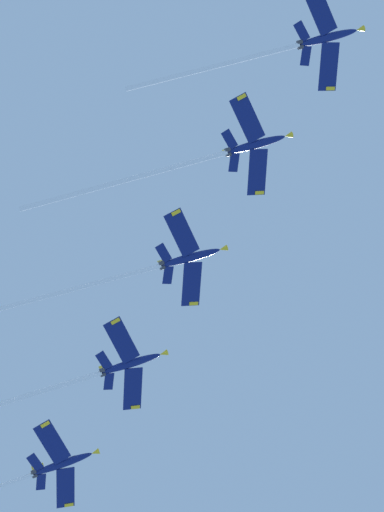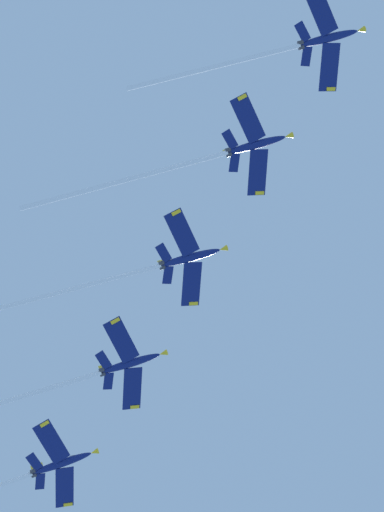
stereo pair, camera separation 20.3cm
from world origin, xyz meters
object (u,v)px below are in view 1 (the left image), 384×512
jet_fifth (23,478)px  jet_fourth (88,377)px  jet_second (202,159)px  jet_third (141,271)px  jet_lead (288,48)px

jet_fifth → jet_fourth: bearing=96.4°
jet_second → jet_third: (1.01, -23.28, -5.26)m
jet_lead → jet_fifth: size_ratio=0.94×
jet_lead → jet_second: jet_lead is taller
jet_lead → jet_fifth: jet_lead is taller
jet_third → jet_fourth: 22.98m
jet_second → jet_third: jet_second is taller
jet_second → jet_fourth: jet_second is taller
jet_second → jet_lead: bearing=102.0°
jet_third → jet_fifth: 47.02m
jet_third → jet_fourth: size_ratio=1.17×
jet_second → jet_fifth: bearing=-86.8°
jet_lead → jet_second: (5.34, -25.02, -5.14)m
jet_third → jet_lead: bearing=97.5°
jet_lead → jet_third: jet_lead is taller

